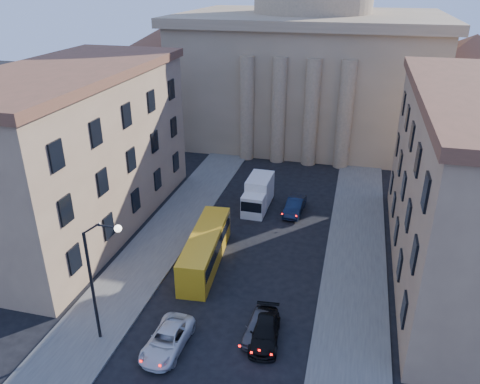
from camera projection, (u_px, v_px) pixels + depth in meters
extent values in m
cube|color=#4F4D48|center=(150.00, 255.00, 39.77)|extent=(5.00, 60.00, 0.15)
cube|color=#4F4D48|center=(354.00, 285.00, 35.97)|extent=(5.00, 60.00, 0.15)
cube|color=#8B7555|center=(308.00, 79.00, 67.89)|extent=(34.00, 26.00, 16.00)
cube|color=#8B7555|center=(312.00, 17.00, 64.34)|extent=(35.50, 27.50, 1.20)
cube|color=#8B7555|center=(169.00, 91.00, 71.90)|extent=(13.00, 13.00, 11.00)
cone|color=brown|center=(166.00, 40.00, 68.73)|extent=(26.02, 26.02, 4.00)
cube|color=#8B7555|center=(462.00, 108.00, 62.49)|extent=(13.00, 13.00, 11.00)
cone|color=brown|center=(474.00, 50.00, 59.32)|extent=(26.02, 26.02, 4.00)
cylinder|color=#8B7555|center=(247.00, 109.00, 58.28)|extent=(1.80, 1.80, 13.00)
cylinder|color=#8B7555|center=(278.00, 111.00, 57.38)|extent=(1.80, 1.80, 13.00)
cylinder|color=#8B7555|center=(311.00, 113.00, 56.49)|extent=(1.80, 1.80, 13.00)
cylinder|color=#8B7555|center=(345.00, 116.00, 55.59)|extent=(1.80, 1.80, 13.00)
cube|color=tan|center=(75.00, 154.00, 42.26)|extent=(11.00, 26.00, 14.00)
cube|color=brown|center=(62.00, 72.00, 39.18)|extent=(11.60, 26.60, 0.80)
cylinder|color=black|center=(93.00, 288.00, 29.11)|extent=(0.20, 0.20, 8.00)
cylinder|color=black|center=(91.00, 229.00, 27.15)|extent=(1.30, 0.12, 0.96)
cylinder|color=black|center=(106.00, 226.00, 26.80)|extent=(1.30, 0.12, 0.12)
sphere|color=white|center=(118.00, 229.00, 26.65)|extent=(0.44, 0.44, 0.44)
imported|color=silver|center=(167.00, 340.00, 29.70)|extent=(2.41, 4.92, 1.35)
imported|color=black|center=(265.00, 331.00, 30.45)|extent=(2.30, 4.70, 1.32)
imported|color=#444448|center=(259.00, 326.00, 30.83)|extent=(1.76, 4.06, 1.37)
imported|color=black|center=(295.00, 206.00, 46.68)|extent=(1.88, 4.62, 1.49)
cube|color=gold|center=(205.00, 249.00, 38.19)|extent=(3.07, 10.05, 2.79)
cube|color=black|center=(205.00, 244.00, 38.00)|extent=(3.08, 9.51, 0.99)
cylinder|color=black|center=(183.00, 283.00, 35.51)|extent=(0.34, 0.92, 0.90)
cylinder|color=black|center=(206.00, 286.00, 35.24)|extent=(0.34, 0.92, 0.90)
cylinder|color=black|center=(205.00, 236.00, 41.94)|extent=(0.34, 0.92, 0.90)
cylinder|color=black|center=(225.00, 238.00, 41.67)|extent=(0.34, 0.92, 0.90)
cube|color=silver|center=(254.00, 205.00, 46.07)|extent=(2.20, 2.29, 2.25)
cube|color=black|center=(251.00, 207.00, 45.01)|extent=(2.06, 0.15, 1.03)
cube|color=silver|center=(260.00, 190.00, 48.07)|extent=(2.32, 3.98, 2.91)
cylinder|color=black|center=(244.00, 212.00, 46.27)|extent=(0.28, 0.85, 0.84)
cylinder|color=black|center=(262.00, 214.00, 45.82)|extent=(0.28, 0.85, 0.84)
cylinder|color=black|center=(253.00, 196.00, 49.55)|extent=(0.28, 0.85, 0.84)
cylinder|color=black|center=(270.00, 198.00, 49.10)|extent=(0.28, 0.85, 0.84)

